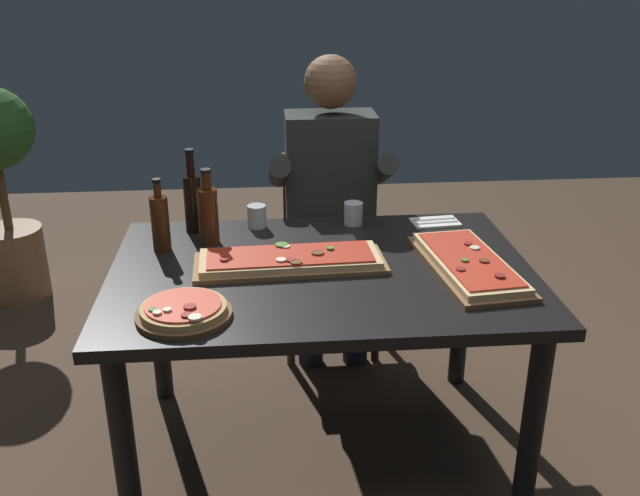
% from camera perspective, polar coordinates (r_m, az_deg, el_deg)
% --- Properties ---
extents(ground_plane, '(6.40, 6.40, 0.00)m').
position_cam_1_polar(ground_plane, '(2.73, 0.09, -15.89)').
color(ground_plane, '#4C3828').
extents(dining_table, '(1.40, 0.96, 0.74)m').
position_cam_1_polar(dining_table, '(2.38, 0.10, -3.69)').
color(dining_table, black).
rests_on(dining_table, ground_plane).
extents(pizza_rectangular_front, '(0.65, 0.26, 0.05)m').
position_cam_1_polar(pizza_rectangular_front, '(2.35, -2.45, -1.00)').
color(pizza_rectangular_front, olive).
rests_on(pizza_rectangular_front, dining_table).
extents(pizza_rectangular_left, '(0.30, 0.58, 0.05)m').
position_cam_1_polar(pizza_rectangular_left, '(2.37, 11.97, -1.26)').
color(pizza_rectangular_left, brown).
rests_on(pizza_rectangular_left, dining_table).
extents(pizza_round_far, '(0.28, 0.28, 0.05)m').
position_cam_1_polar(pizza_round_far, '(2.06, -11.00, -5.04)').
color(pizza_round_far, brown).
rests_on(pizza_round_far, dining_table).
extents(wine_bottle_dark, '(0.06, 0.06, 0.26)m').
position_cam_1_polar(wine_bottle_dark, '(2.50, -12.84, 2.08)').
color(wine_bottle_dark, '#47230F').
rests_on(wine_bottle_dark, dining_table).
extents(oil_bottle_amber, '(0.07, 0.07, 0.32)m').
position_cam_1_polar(oil_bottle_amber, '(2.65, -10.28, 3.82)').
color(oil_bottle_amber, black).
rests_on(oil_bottle_amber, dining_table).
extents(vinegar_bottle_green, '(0.07, 0.07, 0.28)m').
position_cam_1_polar(vinegar_bottle_green, '(2.53, -9.04, 2.79)').
color(vinegar_bottle_green, '#47230F').
rests_on(vinegar_bottle_green, dining_table).
extents(tumbler_near_camera, '(0.07, 0.07, 0.09)m').
position_cam_1_polar(tumbler_near_camera, '(2.68, -5.15, 2.47)').
color(tumbler_near_camera, silver).
rests_on(tumbler_near_camera, dining_table).
extents(tumbler_far_side, '(0.07, 0.07, 0.09)m').
position_cam_1_polar(tumbler_far_side, '(2.71, 2.71, 2.82)').
color(tumbler_far_side, silver).
rests_on(tumbler_far_side, dining_table).
extents(napkin_cutlery_set, '(0.19, 0.13, 0.01)m').
position_cam_1_polar(napkin_cutlery_set, '(2.76, 9.33, 2.10)').
color(napkin_cutlery_set, white).
rests_on(napkin_cutlery_set, dining_table).
extents(diner_chair, '(0.44, 0.44, 0.87)m').
position_cam_1_polar(diner_chair, '(3.23, 0.65, 0.62)').
color(diner_chair, '#3D2B1E').
rests_on(diner_chair, ground_plane).
extents(seated_diner, '(0.53, 0.41, 1.33)m').
position_cam_1_polar(seated_diner, '(3.03, 0.89, 4.25)').
color(seated_diner, '#23232D').
rests_on(seated_diner, ground_plane).
extents(potted_plant_corner, '(0.41, 0.41, 1.12)m').
position_cam_1_polar(potted_plant_corner, '(3.91, -24.52, 5.08)').
color(potted_plant_corner, '#846042').
rests_on(potted_plant_corner, ground_plane).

